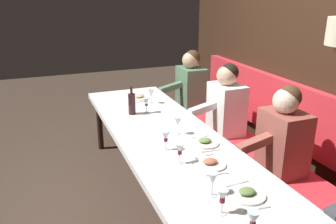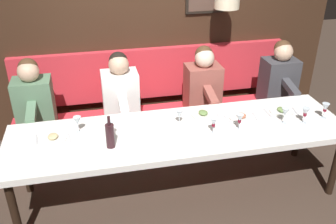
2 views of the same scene
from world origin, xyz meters
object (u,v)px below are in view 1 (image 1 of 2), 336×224
wine_glass_2 (253,219)px  wine_glass_3 (180,150)px  wine_glass_0 (166,137)px  dining_table (167,141)px  wine_glass_1 (146,102)px  diner_middle (226,102)px  diner_near (283,133)px  wine_glass_4 (178,122)px  wine_glass_6 (151,94)px  wine_bottle (132,104)px  wine_glass_5 (213,179)px  diner_far (191,82)px  wine_glass_7 (222,197)px

wine_glass_2 → wine_glass_3: 0.91m
wine_glass_0 → wine_glass_2: size_ratio=1.00×
dining_table → wine_glass_1: 0.67m
diner_middle → wine_glass_3: size_ratio=4.82×
wine_glass_3 → diner_middle: bearing=45.5°
dining_table → diner_near: bearing=-29.4°
wine_glass_3 → wine_glass_4: bearing=68.7°
wine_glass_2 → wine_glass_6: size_ratio=1.00×
wine_glass_3 → dining_table: bearing=78.7°
wine_glass_3 → wine_glass_4: same height
wine_glass_0 → wine_glass_6: 1.25m
wine_glass_2 → wine_glass_6: bearing=84.1°
wine_glass_0 → wine_bottle: bearing=91.2°
wine_glass_0 → wine_bottle: (-0.02, 0.94, 0.00)m
diner_middle → wine_glass_5: size_ratio=4.82×
wine_glass_0 → wine_glass_5: (0.04, -0.73, 0.00)m
wine_glass_3 → diner_near: bearing=2.7°
diner_far → wine_glass_6: diner_far is taller
wine_glass_1 → diner_far: bearing=40.8°
wine_glass_5 → wine_glass_1: bearing=86.5°
wine_glass_5 → diner_middle: bearing=56.8°
diner_far → wine_glass_6: (-0.72, -0.46, 0.04)m
diner_far → wine_glass_1: (-0.87, -0.75, 0.04)m
wine_glass_4 → diner_middle: bearing=31.6°
dining_table → diner_far: size_ratio=4.05×
dining_table → wine_glass_6: wine_glass_6 is taller
diner_far → wine_glass_1: size_ratio=4.82×
wine_glass_1 → wine_glass_5: (-0.10, -1.66, 0.00)m
wine_glass_5 → wine_bottle: size_ratio=0.55×
wine_glass_2 → wine_glass_5: same height
wine_glass_5 → wine_glass_6: size_ratio=1.00×
wine_glass_4 → wine_glass_7: 1.21m
diner_middle → wine_glass_6: 0.85m
wine_glass_4 → wine_glass_7: size_ratio=1.00×
wine_glass_2 → wine_glass_4: same height
wine_glass_3 → wine_glass_7: bearing=-91.3°
wine_glass_6 → wine_glass_4: bearing=-94.2°
wine_glass_1 → wine_glass_3: bearing=-95.9°
wine_glass_6 → wine_glass_1: bearing=-118.1°
dining_table → diner_middle: size_ratio=4.05×
wine_glass_0 → wine_bottle: wine_bottle is taller
diner_far → wine_glass_7: (-1.01, -2.60, 0.04)m
wine_glass_6 → diner_far: bearing=32.9°
diner_near → diner_far: bearing=90.0°
wine_glass_6 → wine_glass_0: bearing=-103.4°
diner_near → wine_glass_1: size_ratio=4.82×
wine_glass_6 → wine_bottle: (-0.31, -0.27, -0.00)m
wine_glass_4 → wine_glass_5: (-0.18, -1.00, 0.00)m
wine_glass_3 → wine_bottle: size_ratio=0.55×
diner_far → wine_glass_5: 2.60m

